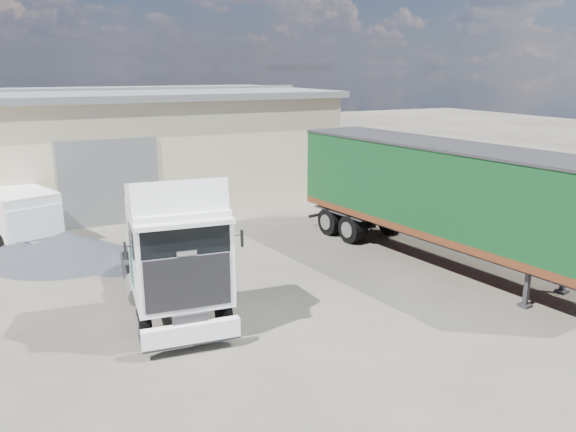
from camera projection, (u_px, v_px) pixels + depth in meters
name	position (u px, v px, depth m)	size (l,w,h in m)	color
ground	(246.00, 303.00, 15.72)	(120.00, 120.00, 0.00)	black
warehouse	(0.00, 149.00, 26.42)	(30.60, 12.60, 5.42)	beige
brick_boundary_wall	(432.00, 184.00, 25.48)	(0.35, 26.00, 2.50)	brown
tractor_unit	(175.00, 259.00, 14.24)	(2.81, 6.12, 3.95)	black
box_trailer	(443.00, 191.00, 18.46)	(4.19, 12.30, 4.01)	#2D2D30
panel_van	(13.00, 213.00, 21.35)	(3.46, 5.27, 2.00)	black
gravel_heap	(63.00, 247.00, 19.09)	(6.14, 6.14, 1.02)	black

